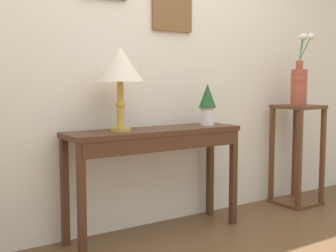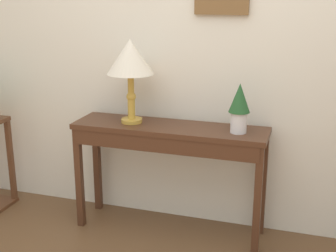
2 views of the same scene
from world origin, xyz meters
name	(u,v)px [view 1 (image 1 of 2)]	position (x,y,z in m)	size (l,w,h in m)	color
back_wall_with_art	(145,38)	(0.00, 1.34, 1.40)	(9.00, 0.13, 2.80)	silver
console_table	(157,146)	(-0.08, 1.06, 0.64)	(1.29, 0.34, 0.75)	#472819
table_lamp	(120,67)	(-0.35, 1.08, 1.18)	(0.31, 0.31, 0.55)	gold
potted_plant_on_console	(207,102)	(0.37, 1.07, 0.93)	(0.13, 0.13, 0.31)	silver
pedestal_stand_right	(297,155)	(1.37, 1.05, 0.44)	(0.35, 0.35, 0.88)	#56331E
flower_vase_tall_right	(299,81)	(1.37, 1.05, 1.09)	(0.16, 0.17, 0.62)	#9E4733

